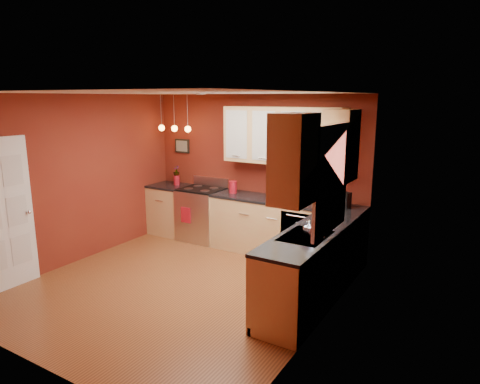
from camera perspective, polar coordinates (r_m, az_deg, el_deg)
The scene contains 27 objects.
floor at distance 6.08m, azimuth -8.03°, elevation -12.38°, with size 4.20×4.20×0.00m, color brown.
ceiling at distance 5.52m, azimuth -8.87°, elevation 12.93°, with size 4.00×4.20×0.02m, color white.
wall_back at distance 7.37m, azimuth 1.95°, elevation 2.78°, with size 4.00×0.02×2.60m, color maroon.
wall_front at distance 4.31m, azimuth -26.45°, elevation -5.65°, with size 4.00×0.02×2.60m, color maroon.
wall_left at distance 7.08m, azimuth -21.08°, elevation 1.53°, with size 0.02×4.20×2.60m, color maroon.
wall_right at distance 4.68m, azimuth 10.91°, elevation -3.14°, with size 0.02×4.20×2.60m, color maroon.
base_cabinets_back_left at distance 8.23m, azimuth -9.23°, elevation -2.40°, with size 0.70×0.60×0.90m, color tan.
base_cabinets_back_right at distance 6.99m, azimuth 5.96°, elevation -5.01°, with size 2.54×0.60×0.90m, color tan.
base_cabinets_right at distance 5.46m, azimuth 9.20°, elevation -10.23°, with size 0.60×2.10×0.90m, color tan.
counter_back_left at distance 8.12m, azimuth -9.34°, elevation 0.80°, with size 0.70×0.62×0.04m, color black.
counter_back_right at distance 6.86m, azimuth 6.04°, elevation -1.26°, with size 2.54×0.62×0.04m, color black.
counter_right at distance 5.30m, azimuth 9.38°, elevation -5.53°, with size 0.62×2.10×0.04m, color black.
gas_range at distance 7.79m, azimuth -5.11°, elevation -2.91°, with size 0.76×0.64×1.11m.
dishwasher_front at distance 6.59m, azimuth 7.81°, elevation -6.14°, with size 0.60×0.02×0.80m, color silver.
sink at distance 5.17m, azimuth 8.78°, elevation -6.04°, with size 0.50×0.70×0.33m.
window at distance 4.88m, azimuth 12.04°, elevation 2.12°, with size 0.06×1.02×1.22m.
door_left_wall at distance 6.46m, azimuth -29.06°, elevation -2.70°, with size 0.12×0.82×2.05m.
upper_cabinets_back at distance 6.86m, azimuth 5.70°, elevation 7.47°, with size 2.00×0.35×0.90m, color tan.
upper_cabinets_right at distance 4.92m, azimuth 10.62°, elevation 5.34°, with size 0.35×1.95×0.90m, color tan.
wall_picture at distance 8.16m, azimuth -7.71°, elevation 6.10°, with size 0.32×0.03×0.26m, color black.
pendant_lights at distance 7.81m, azimuth -8.73°, elevation 8.43°, with size 0.71×0.11×0.66m.
red_canister at distance 7.31m, azimuth -0.93°, elevation 0.67°, with size 0.14×0.14×0.21m.
red_vase at distance 8.09m, azimuth -8.44°, elevation 1.57°, with size 0.11×0.11×0.18m, color #A71220.
flowers at distance 8.06m, azimuth -8.48°, elevation 2.76°, with size 0.11×0.11×0.20m, color #A71220.
coffee_maker at distance 6.52m, azimuth 13.74°, elevation -1.13°, with size 0.19×0.19×0.23m.
soap_pump at distance 5.03m, azimuth 9.13°, elevation -4.96°, with size 0.10×0.10×0.22m, color silver.
dish_towel at distance 7.59m, azimuth -7.26°, elevation -3.07°, with size 0.20×0.01×0.28m, color #A71220.
Camera 1 is at (3.52, -4.25, 2.55)m, focal length 32.00 mm.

